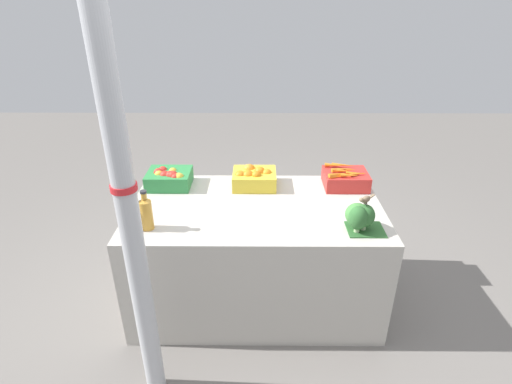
% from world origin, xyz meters
% --- Properties ---
extents(ground_plane, '(10.00, 10.00, 0.00)m').
position_xyz_m(ground_plane, '(0.00, 0.00, 0.00)').
color(ground_plane, slate).
extents(market_table, '(1.68, 0.96, 0.78)m').
position_xyz_m(market_table, '(0.00, 0.00, 0.39)').
color(market_table, '#B7B2A8').
rests_on(market_table, ground_plane).
extents(support_pole, '(0.12, 0.12, 2.36)m').
position_xyz_m(support_pole, '(-0.57, -0.78, 1.18)').
color(support_pole, '#B7BABF').
rests_on(support_pole, ground_plane).
extents(apple_crate, '(0.31, 0.27, 0.14)m').
position_xyz_m(apple_crate, '(-0.63, 0.29, 0.85)').
color(apple_crate, '#2D8442').
rests_on(apple_crate, market_table).
extents(orange_crate, '(0.31, 0.27, 0.15)m').
position_xyz_m(orange_crate, '(-0.02, 0.30, 0.85)').
color(orange_crate, gold).
rests_on(orange_crate, market_table).
extents(carrot_crate, '(0.31, 0.27, 0.15)m').
position_xyz_m(carrot_crate, '(0.65, 0.30, 0.84)').
color(carrot_crate, red).
rests_on(carrot_crate, market_table).
extents(broccoli_pile, '(0.23, 0.19, 0.17)m').
position_xyz_m(broccoli_pile, '(0.62, -0.30, 0.87)').
color(broccoli_pile, '#2D602D').
rests_on(broccoli_pile, market_table).
extents(juice_bottle_cloudy, '(0.08, 0.08, 0.26)m').
position_xyz_m(juice_bottle_cloudy, '(-0.76, -0.29, 0.88)').
color(juice_bottle_cloudy, beige).
rests_on(juice_bottle_cloudy, market_table).
extents(juice_bottle_amber, '(0.07, 0.07, 0.25)m').
position_xyz_m(juice_bottle_amber, '(-0.65, -0.29, 0.89)').
color(juice_bottle_amber, gold).
rests_on(juice_bottle_amber, market_table).
extents(sparrow_bird, '(0.11, 0.09, 0.05)m').
position_xyz_m(sparrow_bird, '(0.64, -0.29, 0.98)').
color(sparrow_bird, '#4C3D2D').
rests_on(sparrow_bird, broccoli_pile).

